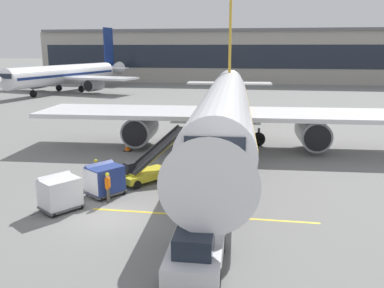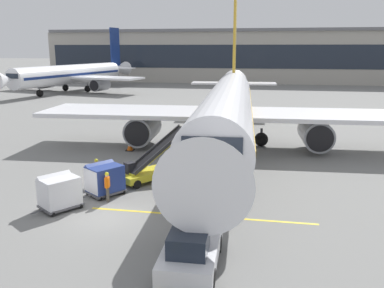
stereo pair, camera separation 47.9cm
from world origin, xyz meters
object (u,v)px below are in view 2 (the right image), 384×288
safety_cone_engine_keepout (130,146)px  baggage_cart_lead (104,178)px  ground_crew_by_loader (107,185)px  baggage_cart_second (59,191)px  pushback_tug (191,249)px  parked_airplane (228,108)px  belt_loader (148,168)px  ground_crew_by_carts (97,170)px  distant_airplane (73,74)px

safety_cone_engine_keepout → baggage_cart_lead: bearing=-79.3°
ground_crew_by_loader → safety_cone_engine_keepout: bearing=102.6°
baggage_cart_second → safety_cone_engine_keepout: size_ratio=3.51×
baggage_cart_lead → pushback_tug: baggage_cart_lead is taller
parked_airplane → baggage_cart_second: bearing=-116.1°
ground_crew_by_loader → safety_cone_engine_keepout: ground_crew_by_loader is taller
baggage_cart_lead → belt_loader: bearing=57.2°
pushback_tug → safety_cone_engine_keepout: (-8.57, 17.79, -0.45)m
ground_crew_by_loader → safety_cone_engine_keepout: 11.84m
baggage_cart_lead → ground_crew_by_loader: (0.61, -1.06, -0.00)m
ground_crew_by_carts → ground_crew_by_loader: bearing=-56.0°
baggage_cart_lead → ground_crew_by_loader: 1.22m
pushback_tug → baggage_cart_second: bearing=149.8°
baggage_cart_second → safety_cone_engine_keepout: bearing=91.8°
pushback_tug → ground_crew_by_carts: pushback_tug is taller
belt_loader → distant_airplane: bearing=120.5°
ground_crew_by_loader → distant_airplane: size_ratio=0.05×
baggage_cart_lead → pushback_tug: 9.84m
baggage_cart_second → safety_cone_engine_keepout: (-0.42, 13.04, -0.63)m
safety_cone_engine_keepout → parked_airplane: bearing=17.8°
belt_loader → baggage_cart_second: belt_loader is taller
parked_airplane → ground_crew_by_loader: parked_airplane is taller
safety_cone_engine_keepout → distant_airplane: (-26.43, 43.67, 3.05)m
baggage_cart_lead → distant_airplane: (-28.40, 54.15, 2.42)m
belt_loader → safety_cone_engine_keepout: bearing=116.7°
parked_airplane → ground_crew_by_carts: (-7.22, -11.57, -2.53)m
belt_loader → distant_airplane: size_ratio=0.13×
baggage_cart_second → ground_crew_by_loader: baggage_cart_second is taller
ground_crew_by_carts → distant_airplane: bearing=117.4°
baggage_cart_lead → pushback_tug: bearing=-47.9°
ground_crew_by_carts → distant_airplane: distant_airplane is taller
belt_loader → ground_crew_by_carts: (-2.97, -1.37, 0.09)m
distant_airplane → ground_crew_by_carts: bearing=-62.6°
baggage_cart_second → distant_airplane: distant_airplane is taller
pushback_tug → safety_cone_engine_keepout: 19.75m
parked_airplane → belt_loader: (-4.25, -10.20, -2.61)m
belt_loader → safety_cone_engine_keepout: size_ratio=6.33×
ground_crew_by_loader → safety_cone_engine_keepout: (-2.58, 11.54, -0.63)m
belt_loader → pushback_tug: 11.23m
ground_crew_by_carts → distant_airplane: (-27.28, 52.65, 2.42)m
parked_airplane → baggage_cart_second: size_ratio=16.03×
parked_airplane → distant_airplane: bearing=130.0°
belt_loader → ground_crew_by_loader: 4.12m
belt_loader → ground_crew_by_carts: 3.27m
ground_crew_by_carts → pushback_tug: bearing=-48.8°
belt_loader → baggage_cart_lead: size_ratio=1.80×
ground_crew_by_loader → ground_crew_by_carts: bearing=124.0°
pushback_tug → ground_crew_by_carts: (-7.72, 8.81, 0.17)m
baggage_cart_second → ground_crew_by_loader: bearing=34.8°
ground_crew_by_carts → safety_cone_engine_keepout: (-0.85, 8.98, -0.63)m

